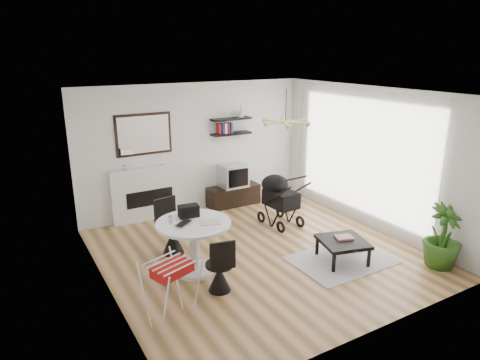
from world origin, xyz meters
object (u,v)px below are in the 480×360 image
fireplace (148,187)px  coffee_table (343,242)px  stroller (279,201)px  potted_plant (443,236)px  crt_tv (233,175)px  drying_rack (171,290)px  dining_table (194,239)px  tv_console (233,195)px

fireplace → coffee_table: size_ratio=2.48×
stroller → coffee_table: 1.85m
coffee_table → potted_plant: size_ratio=0.84×
fireplace → stroller: 2.64m
stroller → crt_tv: bearing=97.4°
stroller → coffee_table: (-0.03, -1.85, -0.13)m
fireplace → crt_tv: bearing=-4.4°
stroller → potted_plant: stroller is taller
drying_rack → coffee_table: (3.01, 0.12, -0.11)m
dining_table → drying_rack: drying_rack is taller
fireplace → crt_tv: (1.88, -0.14, 0.01)m
tv_console → drying_rack: (-2.78, -3.34, 0.22)m
crt_tv → coffee_table: crt_tv is taller
fireplace → dining_table: (-0.11, -2.47, -0.13)m
tv_console → dining_table: bearing=-130.6°
tv_console → dining_table: (-2.00, -2.33, 0.33)m
tv_console → stroller: (0.26, -1.37, 0.25)m
crt_tv → dining_table: bearing=-130.5°
fireplace → potted_plant: 5.43m
coffee_table → stroller: bearing=89.0°
dining_table → stroller: (2.26, 0.96, -0.08)m
fireplace → stroller: size_ratio=1.98×
fireplace → tv_console: 1.95m
dining_table → coffee_table: bearing=-21.7°
drying_rack → potted_plant: potted_plant is taller
fireplace → drying_rack: size_ratio=2.57×
crt_tv → potted_plant: 4.39m
fireplace → dining_table: bearing=-92.6°
potted_plant → tv_console: bearing=109.5°
potted_plant → stroller: bearing=113.5°
tv_console → stroller: 1.42m
tv_console → potted_plant: potted_plant is taller
drying_rack → coffee_table: bearing=-16.6°
drying_rack → stroller: (3.04, 1.97, 0.03)m
dining_table → fireplace: bearing=87.4°
tv_console → crt_tv: bearing=-165.2°
drying_rack → stroller: stroller is taller
crt_tv → drying_rack: 4.34m
crt_tv → stroller: stroller is taller
dining_table → stroller: stroller is taller
fireplace → dining_table: size_ratio=1.89×
tv_console → potted_plant: bearing=-70.5°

